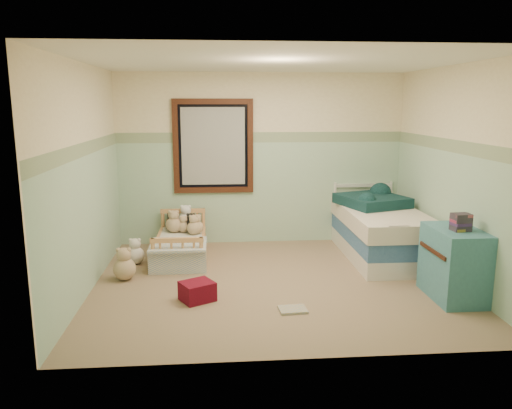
{
  "coord_description": "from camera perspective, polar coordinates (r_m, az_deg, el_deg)",
  "views": [
    {
      "loc": [
        -0.67,
        -5.52,
        2.06
      ],
      "look_at": [
        -0.19,
        0.35,
        0.87
      ],
      "focal_mm": 35.03,
      "sensor_mm": 36.0,
      "label": 1
    }
  ],
  "objects": [
    {
      "name": "book_stack",
      "position": [
        5.58,
        22.36,
        -1.88
      ],
      "size": [
        0.19,
        0.16,
        0.18
      ],
      "primitive_type": "cube",
      "rotation": [
        0.0,
        0.0,
        0.1
      ],
      "color": "#40272D",
      "rests_on": "dresser"
    },
    {
      "name": "window_blinds",
      "position": [
        7.31,
        -4.91,
        6.64
      ],
      "size": [
        0.92,
        0.01,
        1.12
      ],
      "primitive_type": "cube",
      "color": "beige",
      "rests_on": "window_frame"
    },
    {
      "name": "twin_boxspring",
      "position": [
        6.97,
        14.09,
        -3.25
      ],
      "size": [
        0.92,
        1.84,
        0.22
      ],
      "primitive_type": "cube",
      "color": "navy",
      "rests_on": "twin_bed_frame"
    },
    {
      "name": "wall_back",
      "position": [
        7.39,
        0.57,
        5.17
      ],
      "size": [
        4.2,
        0.04,
        2.5
      ],
      "primitive_type": "cube",
      "color": "beige",
      "rests_on": "floor"
    },
    {
      "name": "plush_floor_cream",
      "position": [
        6.73,
        -13.6,
        -5.66
      ],
      "size": [
        0.23,
        0.23,
        0.23
      ],
      "primitive_type": "sphere",
      "color": "silver",
      "rests_on": "floor"
    },
    {
      "name": "border_strip",
      "position": [
        7.35,
        0.59,
        7.68
      ],
      "size": [
        4.2,
        0.01,
        0.15
      ],
      "primitive_type": "cube",
      "color": "#426A49",
      "rests_on": "wall_back"
    },
    {
      "name": "floor_book",
      "position": [
        5.17,
        4.21,
        -11.88
      ],
      "size": [
        0.29,
        0.23,
        0.03
      ],
      "primitive_type": "cube",
      "rotation": [
        0.0,
        0.0,
        0.07
      ],
      "color": "gold",
      "rests_on": "floor"
    },
    {
      "name": "window_frame",
      "position": [
        7.3,
        -4.91,
        6.63
      ],
      "size": [
        1.16,
        0.06,
        1.36
      ],
      "primitive_type": "cube",
      "color": "black",
      "rests_on": "wall_back"
    },
    {
      "name": "wainscot_mint",
      "position": [
        7.45,
        0.58,
        1.33
      ],
      "size": [
        4.2,
        0.01,
        1.5
      ],
      "primitive_type": "cube",
      "color": "#9EC0A4",
      "rests_on": "floor"
    },
    {
      "name": "plush_bed_dark",
      "position": [
        7.06,
        -7.43,
        -2.41
      ],
      "size": [
        0.18,
        0.18,
        0.18
      ],
      "primitive_type": "sphere",
      "color": "black",
      "rests_on": "toddler_mattress"
    },
    {
      "name": "extra_plush_1",
      "position": [
        7.1,
        -9.44,
        -2.28
      ],
      "size": [
        0.21,
        0.21,
        0.21
      ],
      "primitive_type": "sphere",
      "color": "tan",
      "rests_on": "toddler_mattress"
    },
    {
      "name": "teal_blanket",
      "position": [
        7.15,
        13.1,
        0.44
      ],
      "size": [
        1.01,
        1.04,
        0.14
      ],
      "primitive_type": "cube",
      "rotation": [
        0.0,
        0.0,
        0.33
      ],
      "color": "black",
      "rests_on": "twin_mattress"
    },
    {
      "name": "wall_left",
      "position": [
        5.76,
        -19.0,
        2.76
      ],
      "size": [
        0.04,
        3.6,
        2.5
      ],
      "primitive_type": "cube",
      "color": "beige",
      "rests_on": "floor"
    },
    {
      "name": "extra_plush_0",
      "position": [
        6.92,
        -7.13,
        -2.67
      ],
      "size": [
        0.19,
        0.19,
        0.19
      ],
      "primitive_type": "sphere",
      "color": "tan",
      "rests_on": "toddler_mattress"
    },
    {
      "name": "toddler_bed_frame",
      "position": [
        6.88,
        -8.56,
        -5.37
      ],
      "size": [
        0.65,
        1.3,
        0.17
      ],
      "primitive_type": "cube",
      "color": "tan",
      "rests_on": "floor"
    },
    {
      "name": "wall_right",
      "position": [
        6.23,
        21.84,
        3.17
      ],
      "size": [
        0.04,
        3.6,
        2.5
      ],
      "primitive_type": "cube",
      "color": "beige",
      "rests_on": "floor"
    },
    {
      "name": "red_pillow",
      "position": [
        5.42,
        -6.72,
        -9.81
      ],
      "size": [
        0.42,
        0.41,
        0.2
      ],
      "primitive_type": "cube",
      "rotation": [
        0.0,
        0.0,
        0.5
      ],
      "color": "#A50625",
      "rests_on": "floor"
    },
    {
      "name": "twin_bed_frame",
      "position": [
        7.03,
        14.0,
        -4.99
      ],
      "size": [
        0.92,
        1.84,
        0.22
      ],
      "primitive_type": "cube",
      "color": "white",
      "rests_on": "floor"
    },
    {
      "name": "plush_bed_white",
      "position": [
        7.27,
        -7.99,
        -1.82
      ],
      "size": [
        0.23,
        0.23,
        0.23
      ],
      "primitive_type": "sphere",
      "color": "white",
      "rests_on": "toddler_mattress"
    },
    {
      "name": "extra_plush_2",
      "position": [
        7.15,
        -9.66,
        -2.37
      ],
      "size": [
        0.16,
        0.16,
        0.16
      ],
      "primitive_type": "sphere",
      "color": "black",
      "rests_on": "toddler_mattress"
    },
    {
      "name": "wall_front",
      "position": [
        3.86,
        5.44,
        -0.67
      ],
      "size": [
        4.2,
        0.04,
        2.5
      ],
      "primitive_type": "cube",
      "color": "beige",
      "rests_on": "floor"
    },
    {
      "name": "extra_plush_5",
      "position": [
        6.96,
        -6.77,
        -2.59
      ],
      "size": [
        0.18,
        0.18,
        0.18
      ],
      "primitive_type": "sphere",
      "color": "tan",
      "rests_on": "toddler_mattress"
    },
    {
      "name": "twin_mattress",
      "position": [
        6.92,
        14.18,
        -1.49
      ],
      "size": [
        0.96,
        1.88,
        0.22
      ],
      "primitive_type": "cube",
      "color": "beige",
      "rests_on": "twin_boxspring"
    },
    {
      "name": "ceiling",
      "position": [
        5.58,
        2.35,
        16.09
      ],
      "size": [
        4.2,
        3.6,
        0.02
      ],
      "primitive_type": "cube",
      "color": "white",
      "rests_on": "wall_back"
    },
    {
      "name": "plush_floor_tan",
      "position": [
        6.16,
        -14.78,
        -7.13
      ],
      "size": [
        0.27,
        0.27,
        0.27
      ],
      "primitive_type": "sphere",
      "color": "tan",
      "rests_on": "floor"
    },
    {
      "name": "dresser",
      "position": [
        5.76,
        21.69,
        -6.31
      ],
      "size": [
        0.48,
        0.77,
        0.77
      ],
      "primitive_type": "cube",
      "color": "#397082",
      "rests_on": "floor"
    },
    {
      "name": "extra_plush_4",
      "position": [
        7.31,
        -9.68,
        -2.13
      ],
      "size": [
        0.15,
        0.15,
        0.15
      ],
      "primitive_type": "sphere",
      "color": "black",
      "rests_on": "toddler_mattress"
    },
    {
      "name": "toddler_mattress",
      "position": [
        6.84,
        -8.6,
        -4.22
      ],
      "size": [
        0.59,
        1.24,
        0.12
      ],
      "primitive_type": "cube",
      "color": "silver",
      "rests_on": "toddler_bed_frame"
    },
    {
      "name": "plush_bed_brown",
      "position": [
        7.29,
        -9.55,
        -2.04
      ],
      "size": [
        0.18,
        0.18,
        0.18
      ],
      "primitive_type": "sphere",
      "color": "brown",
      "rests_on": "toddler_mattress"
    },
    {
      "name": "patchwork_quilt",
      "position": [
        6.43,
        -8.86,
        -4.54
      ],
      "size": [
        0.71,
        0.65,
        0.03
      ],
      "primitive_type": "cube",
      "color": "#6792CD",
      "rests_on": "toddler_mattress"
    },
    {
      "name": "plush_bed_tan",
      "position": [
        7.07,
        -9.3,
        -2.32
      ],
      "size": [
        0.21,
        0.21,
        0.21
      ],
      "primitive_type": "sphere",
      "color": "tan",
      "rests_on": "toddler_mattress"
    },
    {
      "name": "floor",
      "position": [
        5.93,
        2.15,
        -8.96
      ],
      "size": [
        4.2,
        3.6,
        0.02
      ],
      "primitive_type": "cube",
      "color": "#8F7156",
      "rests_on": "ground"
    },
    {
      "name": "extra_plush_3",
      "position": [
        7.05,
        -8.23,
        -2.54
      ],
      "size": [
        0.16,
        0.16,
        0.16
      ],
      "primitive_type": "sphere",
      "color": "tan",
      "rests_on": "toddler_mattress"
    }
  ]
}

